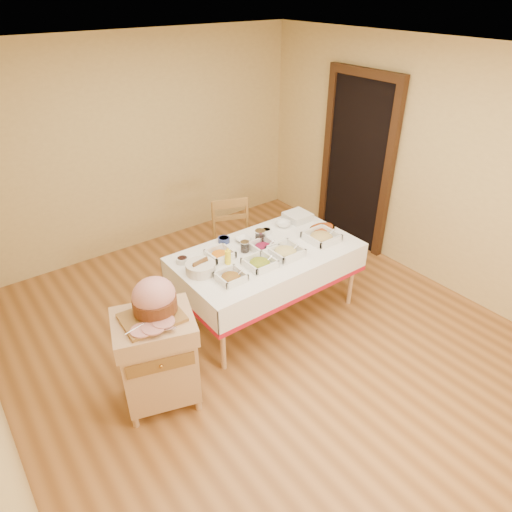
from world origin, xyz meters
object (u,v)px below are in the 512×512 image
(dining_chair, at_px, (234,244))
(preserve_jar_left, at_px, (245,247))
(preserve_jar_right, at_px, (260,237))
(butcher_cart, at_px, (158,356))
(dining_table, at_px, (267,265))
(brass_platter, at_px, (322,229))
(mustard_bottle, at_px, (228,257))
(ham_on_board, at_px, (154,300))
(plate_stack, at_px, (298,216))
(bread_basket, at_px, (201,268))

(dining_chair, xyz_separation_m, preserve_jar_left, (-0.24, -0.54, 0.30))
(preserve_jar_left, xyz_separation_m, preserve_jar_right, (0.23, 0.06, 0.01))
(butcher_cart, xyz_separation_m, preserve_jar_left, (1.24, 0.53, 0.32))
(dining_table, distance_m, dining_chair, 0.67)
(butcher_cart, relative_size, brass_platter, 2.77)
(butcher_cart, distance_m, mustard_bottle, 1.14)
(ham_on_board, bearing_deg, dining_chair, 35.98)
(ham_on_board, relative_size, plate_stack, 1.83)
(dining_chair, relative_size, brass_platter, 3.19)
(butcher_cart, height_order, plate_stack, butcher_cart)
(plate_stack, xyz_separation_m, brass_platter, (0.04, -0.35, -0.02))
(ham_on_board, xyz_separation_m, plate_stack, (2.07, 0.71, -0.20))
(dining_chair, bearing_deg, dining_table, -94.61)
(plate_stack, relative_size, brass_platter, 0.83)
(dining_chair, xyz_separation_m, mustard_bottle, (-0.49, -0.63, 0.33))
(preserve_jar_right, bearing_deg, preserve_jar_left, -166.46)
(bread_basket, bearing_deg, dining_chair, 37.99)
(plate_stack, bearing_deg, preserve_jar_left, -166.36)
(preserve_jar_right, relative_size, brass_platter, 0.44)
(ham_on_board, xyz_separation_m, brass_platter, (2.11, 0.36, -0.22))
(preserve_jar_right, distance_m, bread_basket, 0.78)
(mustard_bottle, relative_size, brass_platter, 0.56)
(butcher_cart, relative_size, preserve_jar_left, 7.75)
(preserve_jar_left, distance_m, bread_basket, 0.55)
(plate_stack, bearing_deg, dining_chair, 152.84)
(plate_stack, bearing_deg, mustard_bottle, -165.20)
(dining_table, bearing_deg, plate_stack, 25.73)
(ham_on_board, bearing_deg, dining_table, 15.24)
(butcher_cart, height_order, brass_platter, butcher_cart)
(mustard_bottle, bearing_deg, preserve_jar_right, 16.27)
(mustard_bottle, height_order, brass_platter, mustard_bottle)
(butcher_cart, distance_m, dining_chair, 1.83)
(bread_basket, bearing_deg, plate_stack, 11.10)
(preserve_jar_right, height_order, bread_basket, preserve_jar_right)
(dining_chair, xyz_separation_m, ham_on_board, (-1.43, -1.04, 0.49))
(ham_on_board, bearing_deg, preserve_jar_right, 21.19)
(ham_on_board, bearing_deg, bread_basket, 33.45)
(brass_platter, bearing_deg, mustard_bottle, 177.55)
(dining_table, bearing_deg, butcher_cart, -163.85)
(butcher_cart, height_order, preserve_jar_left, preserve_jar_left)
(brass_platter, bearing_deg, dining_chair, 135.09)
(butcher_cart, bearing_deg, ham_on_board, 38.03)
(plate_stack, bearing_deg, dining_table, -154.27)
(dining_table, xyz_separation_m, mustard_bottle, (-0.44, 0.04, 0.24))
(butcher_cart, bearing_deg, plate_stack, 19.42)
(butcher_cart, relative_size, preserve_jar_right, 6.37)
(butcher_cart, bearing_deg, preserve_jar_left, 23.28)
(preserve_jar_left, height_order, plate_stack, preserve_jar_left)
(dining_chair, bearing_deg, brass_platter, -44.91)
(preserve_jar_left, bearing_deg, ham_on_board, -157.41)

